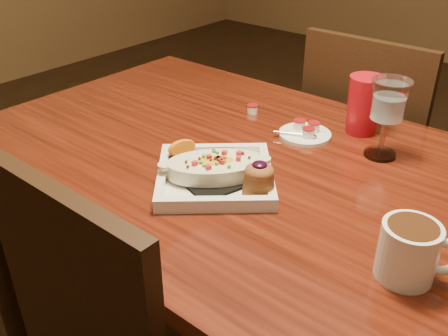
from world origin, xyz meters
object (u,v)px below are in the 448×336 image
Objects in this scene: table at (259,200)px; plate at (219,172)px; red_tumbler at (364,105)px; goblet at (388,105)px; coffee_mug at (411,250)px; saucer at (305,133)px; chair_far at (368,157)px.

plate reaches higher than table.
goblet is at bearing -43.59° from red_tumbler.
coffee_mug is 0.97× the size of saucer.
red_tumbler is at bearing 49.66° from saucer.
goblet is at bearing 114.68° from chair_far.
coffee_mug is 0.86× the size of red_tumbler.
saucer is (-0.40, 0.34, -0.04)m from coffee_mug.
goblet reaches higher than plate.
chair_far reaches higher than table.
table is 0.22m from saucer.
table is 8.03× the size of goblet.
chair_far reaches higher than saucer.
chair_far is 0.93m from coffee_mug.
coffee_mug is at bearing -20.45° from table.
chair_far is 6.26× the size of red_tumbler.
red_tumbler reaches higher than table.
coffee_mug is 0.53m from saucer.
coffee_mug is (0.42, -0.03, 0.03)m from plate.
chair_far is 0.51m from saucer.
chair_far is 0.80m from plate.
coffee_mug is at bearing -44.99° from plate.
goblet is 0.23m from saucer.
goblet is 1.41× the size of saucer.
saucer is (-0.00, 0.19, 0.11)m from table.
red_tumbler is at bearing 136.41° from goblet.
saucer is at bearing -172.77° from goblet.
plate is (-0.02, -0.75, 0.27)m from chair_far.
red_tumbler is at bearing 106.47° from chair_far.
red_tumbler is at bearing 33.49° from plate.
table is 0.45m from coffee_mug.
table is at bearing 135.15° from coffee_mug.
saucer reaches higher than table.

